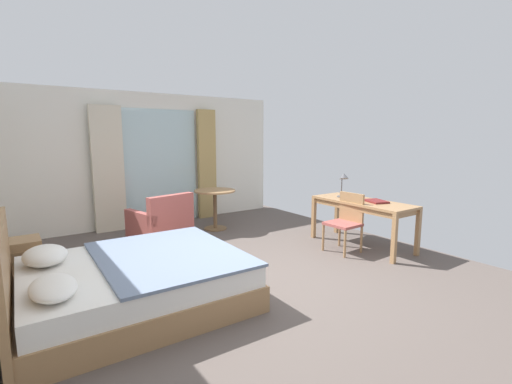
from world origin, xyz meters
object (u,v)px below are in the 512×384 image
bed (129,282)px  armchair_by_window (161,224)px  closed_book (376,201)px  round_cafe_table (215,200)px  nightstand (17,263)px  desk_chair (346,219)px  desk_lamp (343,179)px  writing_desk (362,206)px

bed → armchair_by_window: bearing=60.8°
bed → closed_book: bearing=-3.1°
closed_book → round_cafe_table: 2.83m
nightstand → desk_chair: 4.31m
bed → round_cafe_table: bearing=45.4°
desk_lamp → bed: bearing=-174.9°
desk_chair → closed_book: 0.54m
round_cafe_table → closed_book: bearing=-59.2°
bed → round_cafe_table: size_ratio=2.91×
desk_lamp → round_cafe_table: desk_lamp is taller
nightstand → desk_lamp: size_ratio=1.21×
nightstand → armchair_by_window: armchair_by_window is taller
bed → writing_desk: bearing=-0.0°
desk_chair → armchair_by_window: bearing=139.5°
writing_desk → desk_lamp: size_ratio=3.65×
bed → nightstand: bed is taller
armchair_by_window → writing_desk: bearing=-35.6°
desk_chair → desk_lamp: 0.70m
nightstand → desk_lamp: (4.38, -1.00, 0.77)m
bed → writing_desk: 3.60m
nightstand → writing_desk: bearing=-16.4°
closed_book → writing_desk: bearing=125.9°
writing_desk → round_cafe_table: round_cafe_table is taller
desk_chair → armchair_by_window: (-2.17, 1.85, -0.15)m
desk_chair → round_cafe_table: 2.46m
bed → writing_desk: (3.58, -0.00, 0.37)m
desk_chair → round_cafe_table: desk_chair is taller
writing_desk → armchair_by_window: (-2.56, 1.83, -0.30)m
writing_desk → closed_book: bearing=-71.7°
bed → desk_chair: 3.20m
writing_desk → round_cafe_table: size_ratio=2.13×
writing_desk → desk_lamp: (-0.10, 0.32, 0.39)m
bed → closed_book: size_ratio=6.48×
nightstand → closed_book: size_ratio=1.58×
round_cafe_table → armchair_by_window: bearing=-161.2°
armchair_by_window → bed: bearing=-119.2°
nightstand → armchair_by_window: (1.93, 0.51, 0.07)m
desk_lamp → round_cafe_table: size_ratio=0.58×
bed → closed_book: (3.64, -0.20, 0.47)m
desk_chair → writing_desk: bearing=2.8°
desk_chair → closed_book: size_ratio=2.59×
closed_book → round_cafe_table: closed_book is taller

